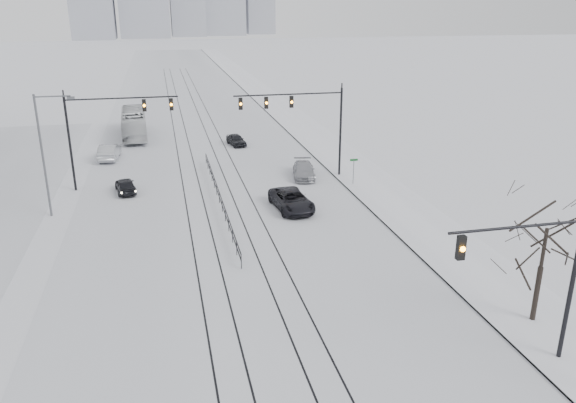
{
  "coord_description": "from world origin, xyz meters",
  "views": [
    {
      "loc": [
        -3.97,
        -11.94,
        14.89
      ],
      "look_at": [
        3.37,
        20.34,
        3.2
      ],
      "focal_mm": 35.0,
      "sensor_mm": 36.0,
      "label": 1
    }
  ],
  "objects_px": {
    "sedan_nb_right": "(304,170)",
    "sedan_nb_far": "(236,140)",
    "box_truck": "(134,124)",
    "traffic_mast_near": "(541,270)",
    "bare_tree": "(546,239)",
    "sedan_sb_inner": "(125,185)",
    "sedan_sb_outer": "(109,152)",
    "sedan_nb_front": "(292,200)"
  },
  "relations": [
    {
      "from": "sedan_nb_right",
      "to": "sedan_nb_far",
      "type": "xyz_separation_m",
      "value": [
        -4.29,
        13.54,
        -0.05
      ]
    },
    {
      "from": "sedan_sb_outer",
      "to": "sedan_nb_right",
      "type": "distance_m",
      "value": 20.48
    },
    {
      "from": "traffic_mast_near",
      "to": "sedan_sb_outer",
      "type": "distance_m",
      "value": 44.7
    },
    {
      "from": "bare_tree",
      "to": "sedan_nb_far",
      "type": "distance_m",
      "value": 41.04
    },
    {
      "from": "sedan_sb_outer",
      "to": "sedan_nb_right",
      "type": "xyz_separation_m",
      "value": [
        17.61,
        -10.45,
        -0.12
      ]
    },
    {
      "from": "bare_tree",
      "to": "sedan_sb_inner",
      "type": "xyz_separation_m",
      "value": [
        -20.53,
        25.36,
        -3.86
      ]
    },
    {
      "from": "traffic_mast_near",
      "to": "bare_tree",
      "type": "relative_size",
      "value": 1.15
    },
    {
      "from": "sedan_nb_front",
      "to": "sedan_nb_far",
      "type": "xyz_separation_m",
      "value": [
        -1.3,
        21.44,
        -0.12
      ]
    },
    {
      "from": "traffic_mast_near",
      "to": "box_truck",
      "type": "height_order",
      "value": "traffic_mast_near"
    },
    {
      "from": "bare_tree",
      "to": "sedan_sb_inner",
      "type": "bearing_deg",
      "value": 128.99
    },
    {
      "from": "traffic_mast_near",
      "to": "sedan_nb_front",
      "type": "height_order",
      "value": "traffic_mast_near"
    },
    {
      "from": "traffic_mast_near",
      "to": "sedan_nb_front",
      "type": "xyz_separation_m",
      "value": [
        -5.55,
        21.35,
        -3.82
      ]
    },
    {
      "from": "sedan_sb_outer",
      "to": "box_truck",
      "type": "bearing_deg",
      "value": -97.16
    },
    {
      "from": "sedan_nb_right",
      "to": "sedan_nb_far",
      "type": "height_order",
      "value": "sedan_nb_right"
    },
    {
      "from": "sedan_sb_outer",
      "to": "sedan_nb_right",
      "type": "bearing_deg",
      "value": 154.44
    },
    {
      "from": "traffic_mast_near",
      "to": "bare_tree",
      "type": "height_order",
      "value": "traffic_mast_near"
    },
    {
      "from": "sedan_sb_inner",
      "to": "sedan_nb_right",
      "type": "height_order",
      "value": "sedan_nb_right"
    },
    {
      "from": "sedan_nb_front",
      "to": "box_truck",
      "type": "bearing_deg",
      "value": 108.36
    },
    {
      "from": "sedan_nb_right",
      "to": "sedan_nb_far",
      "type": "distance_m",
      "value": 14.2
    },
    {
      "from": "traffic_mast_near",
      "to": "sedan_nb_front",
      "type": "distance_m",
      "value": 22.39
    },
    {
      "from": "sedan_nb_right",
      "to": "box_truck",
      "type": "distance_m",
      "value": 25.61
    },
    {
      "from": "traffic_mast_near",
      "to": "sedan_sb_outer",
      "type": "bearing_deg",
      "value": 116.93
    },
    {
      "from": "traffic_mast_near",
      "to": "bare_tree",
      "type": "distance_m",
      "value": 3.85
    },
    {
      "from": "bare_tree",
      "to": "sedan_nb_far",
      "type": "xyz_separation_m",
      "value": [
        -9.26,
        39.79,
        -3.87
      ]
    },
    {
      "from": "sedan_sb_inner",
      "to": "bare_tree",
      "type": "bearing_deg",
      "value": 119.52
    },
    {
      "from": "sedan_nb_far",
      "to": "box_truck",
      "type": "xyz_separation_m",
      "value": [
        -11.15,
        6.87,
        0.96
      ]
    },
    {
      "from": "sedan_sb_outer",
      "to": "sedan_nb_right",
      "type": "height_order",
      "value": "sedan_sb_outer"
    },
    {
      "from": "sedan_nb_front",
      "to": "box_truck",
      "type": "height_order",
      "value": "box_truck"
    },
    {
      "from": "traffic_mast_near",
      "to": "sedan_sb_inner",
      "type": "distance_m",
      "value": 33.88
    },
    {
      "from": "bare_tree",
      "to": "sedan_sb_inner",
      "type": "relative_size",
      "value": 1.66
    },
    {
      "from": "sedan_nb_right",
      "to": "sedan_sb_outer",
      "type": "bearing_deg",
      "value": 159.91
    },
    {
      "from": "sedan_sb_inner",
      "to": "box_truck",
      "type": "relative_size",
      "value": 0.33
    },
    {
      "from": "bare_tree",
      "to": "sedan_nb_front",
      "type": "distance_m",
      "value": 20.35
    },
    {
      "from": "sedan_sb_inner",
      "to": "sedan_nb_far",
      "type": "height_order",
      "value": "sedan_sb_inner"
    },
    {
      "from": "traffic_mast_near",
      "to": "sedan_nb_far",
      "type": "relative_size",
      "value": 1.93
    },
    {
      "from": "sedan_nb_far",
      "to": "sedan_sb_outer",
      "type": "bearing_deg",
      "value": -178.61
    },
    {
      "from": "sedan_nb_right",
      "to": "sedan_sb_inner",
      "type": "bearing_deg",
      "value": -166.11
    },
    {
      "from": "traffic_mast_near",
      "to": "sedan_nb_far",
      "type": "bearing_deg",
      "value": 99.1
    },
    {
      "from": "traffic_mast_near",
      "to": "sedan_nb_far",
      "type": "distance_m",
      "value": 43.52
    },
    {
      "from": "sedan_sb_inner",
      "to": "sedan_sb_outer",
      "type": "height_order",
      "value": "sedan_sb_outer"
    },
    {
      "from": "sedan_sb_outer",
      "to": "bare_tree",
      "type": "bearing_deg",
      "value": 126.74
    },
    {
      "from": "traffic_mast_near",
      "to": "box_truck",
      "type": "distance_m",
      "value": 52.91
    }
  ]
}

